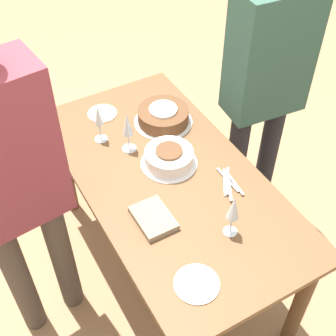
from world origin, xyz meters
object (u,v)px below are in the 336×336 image
(wine_glass_far, at_px, (98,118))
(person_cutting, at_px, (267,76))
(cake_center_white, at_px, (169,158))
(cake_front_chocolate, at_px, (163,116))
(wine_glass_near, at_px, (127,126))
(person_watching, at_px, (10,179))
(wine_glass_extra, at_px, (234,209))

(wine_glass_far, height_order, person_cutting, person_cutting)
(cake_center_white, height_order, wine_glass_far, wine_glass_far)
(cake_center_white, distance_m, wine_glass_far, 0.39)
(cake_center_white, relative_size, cake_front_chocolate, 0.89)
(wine_glass_near, height_order, wine_glass_far, wine_glass_near)
(wine_glass_near, bearing_deg, wine_glass_far, 34.65)
(cake_center_white, relative_size, person_cutting, 0.17)
(cake_front_chocolate, bearing_deg, wine_glass_far, 83.93)
(cake_front_chocolate, xyz_separation_m, person_cutting, (-0.19, -0.49, 0.19))
(wine_glass_far, xyz_separation_m, person_cutting, (-0.22, -0.83, 0.10))
(cake_front_chocolate, xyz_separation_m, wine_glass_far, (0.04, 0.34, 0.10))
(wine_glass_near, relative_size, person_cutting, 0.14)
(wine_glass_far, bearing_deg, person_cutting, -105.19)
(cake_center_white, xyz_separation_m, person_cutting, (0.09, -0.62, 0.19))
(cake_center_white, xyz_separation_m, person_watching, (-0.01, 0.71, 0.23))
(wine_glass_near, xyz_separation_m, wine_glass_far, (0.13, 0.09, -0.01))
(cake_front_chocolate, bearing_deg, cake_center_white, 155.94)
(cake_front_chocolate, xyz_separation_m, wine_glass_extra, (-0.76, 0.10, 0.11))
(cake_front_chocolate, bearing_deg, person_cutting, -111.09)
(cake_center_white, height_order, wine_glass_extra, wine_glass_extra)
(wine_glass_near, height_order, person_cutting, person_cutting)
(cake_center_white, xyz_separation_m, wine_glass_far, (0.32, 0.21, 0.10))
(cake_center_white, bearing_deg, wine_glass_extra, -177.44)
(wine_glass_near, relative_size, person_watching, 0.13)
(wine_glass_far, xyz_separation_m, wine_glass_extra, (-0.80, -0.23, 0.01))
(wine_glass_extra, height_order, person_cutting, person_cutting)
(wine_glass_extra, bearing_deg, cake_front_chocolate, -7.86)
(wine_glass_far, relative_size, person_cutting, 0.13)
(cake_front_chocolate, height_order, person_watching, person_watching)
(cake_front_chocolate, xyz_separation_m, person_watching, (-0.29, 0.83, 0.23))
(wine_glass_extra, height_order, person_watching, person_watching)
(cake_front_chocolate, height_order, wine_glass_far, wine_glass_far)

